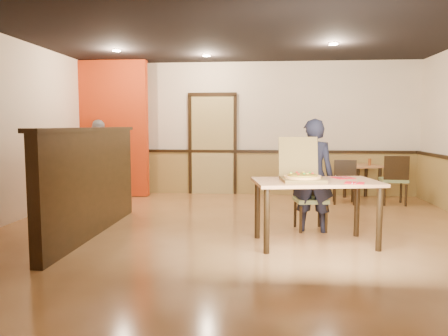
% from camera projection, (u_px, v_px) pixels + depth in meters
% --- Properties ---
extents(floor, '(7.00, 7.00, 0.00)m').
position_uv_depth(floor, '(241.00, 234.00, 5.94)').
color(floor, '#C3854B').
rests_on(floor, ground).
extents(ceiling, '(7.00, 7.00, 0.00)m').
position_uv_depth(ceiling, '(242.00, 23.00, 5.66)').
color(ceiling, black).
rests_on(ceiling, wall_back).
extents(wall_back, '(7.00, 0.00, 7.00)m').
position_uv_depth(wall_back, '(250.00, 129.00, 9.27)').
color(wall_back, beige).
rests_on(wall_back, floor).
extents(wainscot_back, '(7.00, 0.04, 0.90)m').
position_uv_depth(wainscot_back, '(250.00, 173.00, 9.33)').
color(wainscot_back, olive).
rests_on(wainscot_back, floor).
extents(chair_rail_back, '(7.00, 0.06, 0.06)m').
position_uv_depth(chair_rail_back, '(250.00, 151.00, 9.27)').
color(chair_rail_back, black).
rests_on(chair_rail_back, wall_back).
extents(back_door, '(0.90, 0.06, 2.10)m').
position_uv_depth(back_door, '(213.00, 145.00, 9.34)').
color(back_door, tan).
rests_on(back_door, wall_back).
extents(booth_partition, '(0.20, 3.10, 1.44)m').
position_uv_depth(booth_partition, '(92.00, 180.00, 5.85)').
color(booth_partition, black).
rests_on(booth_partition, floor).
extents(red_accent_panel, '(1.60, 0.20, 2.78)m').
position_uv_depth(red_accent_panel, '(109.00, 129.00, 9.04)').
color(red_accent_panel, '#B9310D').
rests_on(red_accent_panel, floor).
extents(spot_a, '(0.14, 0.14, 0.02)m').
position_uv_depth(spot_a, '(117.00, 51.00, 7.66)').
color(spot_a, beige).
rests_on(spot_a, ceiling).
extents(spot_b, '(0.14, 0.14, 0.02)m').
position_uv_depth(spot_b, '(206.00, 56.00, 8.22)').
color(spot_b, beige).
rests_on(spot_b, ceiling).
extents(spot_c, '(0.14, 0.14, 0.02)m').
position_uv_depth(spot_c, '(334.00, 44.00, 7.03)').
color(spot_c, beige).
rests_on(spot_c, ceiling).
extents(main_table, '(1.62, 1.09, 0.80)m').
position_uv_depth(main_table, '(316.00, 189.00, 5.36)').
color(main_table, '#BF7F50').
rests_on(main_table, floor).
extents(diner_chair, '(0.49, 0.49, 0.87)m').
position_uv_depth(diner_chair, '(310.00, 196.00, 6.19)').
color(diner_chair, olive).
rests_on(diner_chair, floor).
extents(side_chair_left, '(0.46, 0.46, 0.84)m').
position_uv_depth(side_chair_left, '(344.00, 180.00, 8.15)').
color(side_chair_left, olive).
rests_on(side_chair_left, floor).
extents(side_chair_right, '(0.48, 0.48, 0.92)m').
position_uv_depth(side_chair_right, '(394.00, 178.00, 8.05)').
color(side_chair_right, olive).
rests_on(side_chair_right, floor).
extents(side_table, '(0.82, 0.82, 0.69)m').
position_uv_depth(side_table, '(362.00, 173.00, 8.71)').
color(side_table, '#BF7F50').
rests_on(side_table, floor).
extents(diner, '(0.62, 0.46, 1.56)m').
position_uv_depth(diner, '(313.00, 176.00, 6.02)').
color(diner, black).
rests_on(diner, floor).
extents(passerby, '(0.45, 0.96, 1.59)m').
position_uv_depth(passerby, '(98.00, 159.00, 8.72)').
color(passerby, '#93949B').
rests_on(passerby, floor).
extents(pizza_box, '(0.56, 0.64, 0.53)m').
position_uv_depth(pizza_box, '(302.00, 175.00, 5.33)').
color(pizza_box, brown).
rests_on(pizza_box, main_table).
extents(pizza, '(0.48, 0.48, 0.03)m').
position_uv_depth(pizza, '(302.00, 177.00, 5.28)').
color(pizza, '#E2A552').
rests_on(pizza, pizza_box).
extents(napkin_near, '(0.27, 0.27, 0.01)m').
position_uv_depth(napkin_near, '(354.00, 183.00, 5.10)').
color(napkin_near, red).
rests_on(napkin_near, main_table).
extents(napkin_far, '(0.31, 0.31, 0.01)m').
position_uv_depth(napkin_far, '(343.00, 178.00, 5.60)').
color(napkin_far, red).
rests_on(napkin_far, main_table).
extents(condiment, '(0.05, 0.05, 0.14)m').
position_uv_depth(condiment, '(370.00, 162.00, 8.54)').
color(condiment, brown).
rests_on(condiment, side_table).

